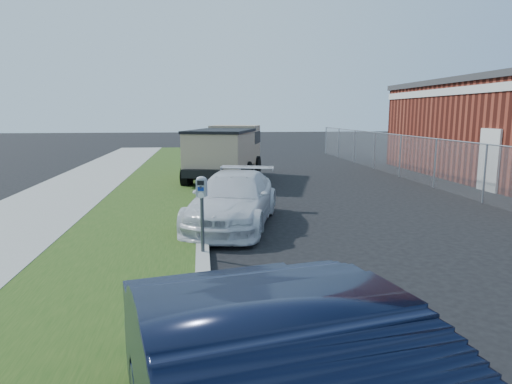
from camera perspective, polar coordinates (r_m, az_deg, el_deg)
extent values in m
plane|color=black|center=(9.62, 9.09, -6.72)|extent=(120.00, 120.00, 0.00)
cube|color=gray|center=(11.17, -6.75, -3.94)|extent=(0.25, 50.00, 0.15)
cube|color=#1D3D10|center=(11.29, -14.92, -4.11)|extent=(3.00, 50.00, 0.13)
cube|color=gray|center=(12.05, -28.74, -4.11)|extent=(3.00, 50.00, 0.14)
plane|color=slate|center=(18.13, 21.49, 3.36)|extent=(0.00, 30.00, 30.00)
cylinder|color=#8E939B|center=(18.06, 21.66, 6.19)|extent=(0.04, 30.00, 0.04)
cylinder|color=#8E939B|center=(15.57, 26.68, 2.05)|extent=(0.06, 0.06, 1.80)
cylinder|color=#8E939B|center=(18.13, 21.49, 3.36)|extent=(0.06, 0.06, 1.80)
cylinder|color=#8E939B|center=(20.80, 17.59, 4.32)|extent=(0.06, 0.06, 1.80)
cylinder|color=#8E939B|center=(23.56, 14.59, 5.04)|extent=(0.06, 0.06, 1.80)
cylinder|color=#8E939B|center=(26.36, 12.21, 5.60)|extent=(0.06, 0.06, 1.80)
cylinder|color=#8E939B|center=(29.21, 10.29, 6.05)|extent=(0.06, 0.06, 1.80)
cylinder|color=#8E939B|center=(32.08, 8.71, 6.41)|extent=(0.06, 0.06, 1.80)
cube|color=silver|center=(19.66, 24.46, 11.50)|extent=(0.06, 14.00, 0.30)
cube|color=silver|center=(18.00, 27.10, 3.56)|extent=(0.08, 1.10, 2.20)
cylinder|color=#3F4247|center=(8.59, -6.72, -4.11)|extent=(0.08, 0.08, 1.05)
cube|color=gray|center=(8.45, -6.82, 0.51)|extent=(0.21, 0.17, 0.31)
ellipsoid|color=gray|center=(8.42, -6.84, 1.56)|extent=(0.23, 0.18, 0.12)
cube|color=black|center=(8.37, -6.95, 1.14)|extent=(0.12, 0.04, 0.08)
cube|color=navy|center=(8.39, -6.93, 0.37)|extent=(0.11, 0.04, 0.07)
cylinder|color=silver|center=(8.41, -6.91, -0.41)|extent=(0.11, 0.04, 0.12)
cube|color=#3F4247|center=(8.38, -6.93, 0.58)|extent=(0.04, 0.02, 0.05)
imported|color=silver|center=(11.20, -2.86, -0.88)|extent=(2.89, 4.74, 1.28)
cube|color=black|center=(18.57, -3.87, 3.29)|extent=(3.34, 5.82, 0.30)
cube|color=#957D60|center=(20.43, -2.64, 5.89)|extent=(2.37, 2.05, 1.72)
cube|color=black|center=(20.41, -2.65, 6.86)|extent=(2.40, 2.07, 0.52)
cube|color=#957D60|center=(17.83, -4.40, 5.31)|extent=(2.99, 4.05, 1.38)
cube|color=black|center=(17.79, -4.43, 7.61)|extent=(3.09, 4.16, 0.10)
cube|color=black|center=(21.30, -2.18, 3.96)|extent=(2.02, 0.69, 0.26)
cylinder|color=black|center=(20.65, -5.37, 3.38)|extent=(0.50, 0.90, 0.86)
cylinder|color=black|center=(20.25, 0.08, 3.30)|extent=(0.50, 0.90, 0.86)
cylinder|color=black|center=(18.43, -7.17, 2.58)|extent=(0.50, 0.90, 0.86)
cylinder|color=black|center=(17.97, -1.09, 2.48)|extent=(0.50, 0.90, 0.86)
cylinder|color=black|center=(16.96, -8.64, 1.93)|extent=(0.50, 0.90, 0.86)
cylinder|color=black|center=(16.46, -2.05, 1.80)|extent=(0.50, 0.90, 0.86)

